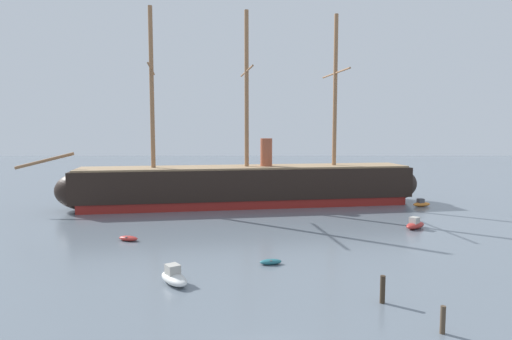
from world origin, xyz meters
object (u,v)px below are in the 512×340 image
(motorboat_foreground_left, at_px, (174,277))
(dinghy_distant_centre, at_px, (272,194))
(tall_ship, at_px, (247,185))
(dinghy_mid_left, at_px, (128,238))
(mooring_piling_nearest, at_px, (383,289))
(motorboat_far_right, at_px, (421,204))
(dinghy_near_centre, at_px, (271,262))
(motorboat_alongside_stern, at_px, (415,224))
(motorboat_far_left, at_px, (103,202))
(mooring_piling_left_pair, at_px, (443,320))

(motorboat_foreground_left, bearing_deg, dinghy_distant_centre, 78.35)
(tall_ship, distance_m, dinghy_mid_left, 28.67)
(motorboat_foreground_left, relative_size, mooring_piling_nearest, 1.91)
(mooring_piling_nearest, bearing_deg, motorboat_far_right, 65.76)
(dinghy_near_centre, bearing_deg, tall_ship, 95.23)
(tall_ship, relative_size, motorboat_foreground_left, 16.75)
(dinghy_near_centre, distance_m, dinghy_mid_left, 19.49)
(motorboat_alongside_stern, bearing_deg, dinghy_distant_centre, 121.71)
(motorboat_far_right, bearing_deg, dinghy_distant_centre, 153.61)
(motorboat_far_left, height_order, mooring_piling_left_pair, mooring_piling_left_pair)
(dinghy_mid_left, bearing_deg, dinghy_distant_centre, 62.56)
(tall_ship, distance_m, motorboat_foreground_left, 40.16)
(dinghy_mid_left, distance_m, motorboat_alongside_stern, 38.06)
(tall_ship, distance_m, mooring_piling_nearest, 45.52)
(motorboat_far_left, xyz_separation_m, mooring_piling_left_pair, (40.10, -49.93, 0.45))
(tall_ship, relative_size, mooring_piling_nearest, 31.93)
(motorboat_alongside_stern, bearing_deg, tall_ship, 142.18)
(motorboat_alongside_stern, height_order, mooring_piling_nearest, mooring_piling_nearest)
(motorboat_alongside_stern, bearing_deg, motorboat_foreground_left, -143.70)
(motorboat_far_right, height_order, mooring_piling_left_pair, mooring_piling_left_pair)
(mooring_piling_nearest, bearing_deg, motorboat_foreground_left, 165.93)
(motorboat_foreground_left, bearing_deg, motorboat_alongside_stern, 36.30)
(tall_ship, height_order, motorboat_far_left, tall_ship)
(dinghy_near_centre, bearing_deg, motorboat_foreground_left, -147.79)
(dinghy_near_centre, height_order, motorboat_alongside_stern, motorboat_alongside_stern)
(motorboat_foreground_left, distance_m, mooring_piling_nearest, 17.73)
(tall_ship, bearing_deg, motorboat_far_left, 178.13)
(tall_ship, relative_size, motorboat_far_right, 19.53)
(motorboat_alongside_stern, relative_size, motorboat_far_right, 1.10)
(mooring_piling_left_pair, bearing_deg, motorboat_alongside_stern, 73.06)
(motorboat_alongside_stern, relative_size, mooring_piling_nearest, 1.80)
(motorboat_foreground_left, height_order, dinghy_distant_centre, motorboat_foreground_left)
(dinghy_distant_centre, xyz_separation_m, mooring_piling_left_pair, (9.14, -60.82, 0.64))
(motorboat_far_left, bearing_deg, dinghy_distant_centre, 19.37)
(motorboat_foreground_left, distance_m, mooring_piling_left_pair, 21.88)
(tall_ship, xyz_separation_m, dinghy_mid_left, (-13.99, -24.80, -3.40))
(dinghy_near_centre, xyz_separation_m, motorboat_alongside_stern, (20.38, 15.88, 0.31))
(dinghy_distant_centre, height_order, mooring_piling_nearest, mooring_piling_nearest)
(motorboat_alongside_stern, relative_size, mooring_piling_left_pair, 2.08)
(dinghy_near_centre, relative_size, motorboat_far_right, 0.66)
(motorboat_far_left, relative_size, dinghy_distant_centre, 1.26)
(dinghy_near_centre, distance_m, dinghy_distant_centre, 45.90)
(dinghy_mid_left, bearing_deg, motorboat_foreground_left, -60.57)
(motorboat_far_left, bearing_deg, tall_ship, -1.87)
(dinghy_mid_left, height_order, motorboat_far_right, motorboat_far_right)
(motorboat_far_right, bearing_deg, motorboat_foreground_left, -133.44)
(motorboat_foreground_left, xyz_separation_m, dinghy_distant_centre, (10.59, 51.37, -0.27))
(dinghy_near_centre, distance_m, mooring_piling_nearest, 12.98)
(dinghy_distant_centre, bearing_deg, motorboat_far_left, -160.63)
(motorboat_foreground_left, height_order, dinghy_mid_left, motorboat_foreground_left)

